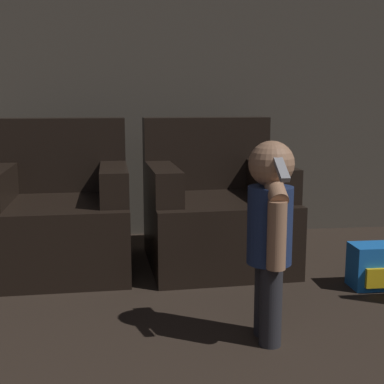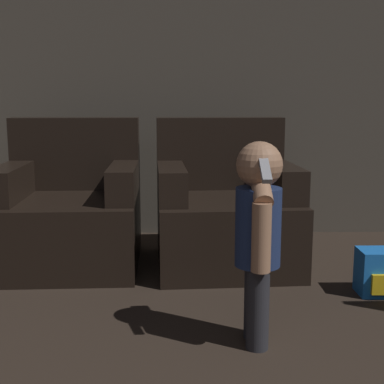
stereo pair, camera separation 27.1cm
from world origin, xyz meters
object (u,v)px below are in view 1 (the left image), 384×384
object	(u,v)px
armchair_right	(215,213)
person_toddler	(270,226)
armchair_left	(59,217)
toy_backpack	(375,266)

from	to	relation	value
armchair_right	person_toddler	size ratio (longest dim) A/B	1.05
armchair_left	toy_backpack	bearing A→B (deg)	-19.92
armchair_left	person_toddler	size ratio (longest dim) A/B	1.05
armchair_right	person_toddler	bearing A→B (deg)	-91.30
armchair_left	armchair_right	xyz separation A→B (m)	(0.96, -0.00, 0.00)
person_toddler	armchair_left	bearing A→B (deg)	-136.89
toy_backpack	armchair_left	bearing A→B (deg)	162.06
armchair_left	person_toddler	world-z (taller)	armchair_left
armchair_left	toy_backpack	size ratio (longest dim) A/B	3.47
person_toddler	toy_backpack	xyz separation A→B (m)	(0.75, 0.57, -0.39)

